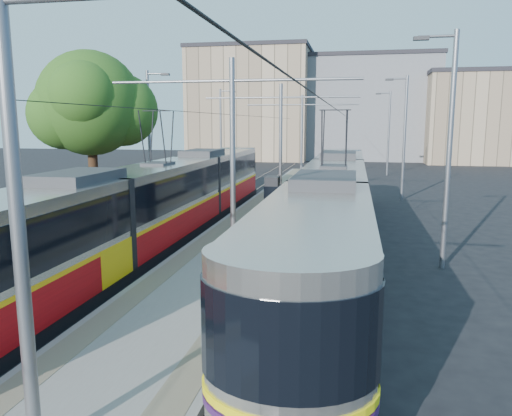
# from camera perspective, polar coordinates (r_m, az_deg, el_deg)

# --- Properties ---
(ground) EXTENTS (160.00, 160.00, 0.00)m
(ground) POSITION_cam_1_polar(r_m,az_deg,el_deg) (11.83, -12.19, -15.59)
(ground) COLOR black
(ground) RESTS_ON ground
(platform) EXTENTS (4.00, 50.00, 0.30)m
(platform) POSITION_cam_1_polar(r_m,az_deg,el_deg) (27.57, 1.85, -0.47)
(platform) COLOR gray
(platform) RESTS_ON ground
(tactile_strip_left) EXTENTS (0.70, 50.00, 0.01)m
(tactile_strip_left) POSITION_cam_1_polar(r_m,az_deg,el_deg) (27.81, -1.09, -0.06)
(tactile_strip_left) COLOR gray
(tactile_strip_left) RESTS_ON platform
(tactile_strip_right) EXTENTS (0.70, 50.00, 0.01)m
(tactile_strip_right) POSITION_cam_1_polar(r_m,az_deg,el_deg) (27.35, 4.85, -0.26)
(tactile_strip_right) COLOR gray
(tactile_strip_right) RESTS_ON platform
(rails) EXTENTS (8.71, 70.00, 0.03)m
(rails) POSITION_cam_1_polar(r_m,az_deg,el_deg) (27.59, 1.85, -0.75)
(rails) COLOR gray
(rails) RESTS_ON ground
(tram_left) EXTENTS (2.43, 30.85, 5.50)m
(tram_left) POSITION_cam_1_polar(r_m,az_deg,el_deg) (21.31, -10.98, 0.59)
(tram_left) COLOR black
(tram_left) RESTS_ON ground
(tram_right) EXTENTS (2.43, 28.27, 5.50)m
(tram_right) POSITION_cam_1_polar(r_m,az_deg,el_deg) (19.78, 8.76, 0.41)
(tram_right) COLOR black
(tram_right) RESTS_ON ground
(catenary) EXTENTS (9.20, 70.00, 7.00)m
(catenary) POSITION_cam_1_polar(r_m,az_deg,el_deg) (24.34, 0.81, 8.54)
(catenary) COLOR slate
(catenary) RESTS_ON platform
(street_lamps) EXTENTS (15.18, 38.22, 8.00)m
(street_lamps) POSITION_cam_1_polar(r_m,az_deg,el_deg) (31.10, 3.11, 8.14)
(street_lamps) COLOR slate
(street_lamps) RESTS_ON ground
(shelter) EXTENTS (0.67, 1.06, 2.31)m
(shelter) POSITION_cam_1_polar(r_m,az_deg,el_deg) (22.91, 1.88, 0.89)
(shelter) COLOR black
(shelter) RESTS_ON platform
(tree) EXTENTS (6.03, 5.58, 8.76)m
(tree) POSITION_cam_1_polar(r_m,az_deg,el_deg) (28.21, -17.57, 11.10)
(tree) COLOR #382314
(tree) RESTS_ON ground
(building_left) EXTENTS (16.32, 12.24, 15.19)m
(building_left) POSITION_cam_1_polar(r_m,az_deg,el_deg) (71.29, -0.47, 11.77)
(building_left) COLOR tan
(building_left) RESTS_ON ground
(building_centre) EXTENTS (18.36, 14.28, 14.06)m
(building_centre) POSITION_cam_1_polar(r_m,az_deg,el_deg) (73.82, 12.67, 11.03)
(building_centre) COLOR slate
(building_centre) RESTS_ON ground
(building_right) EXTENTS (14.28, 10.20, 11.38)m
(building_right) POSITION_cam_1_polar(r_m,az_deg,el_deg) (69.56, 24.51, 9.39)
(building_right) COLOR tan
(building_right) RESTS_ON ground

